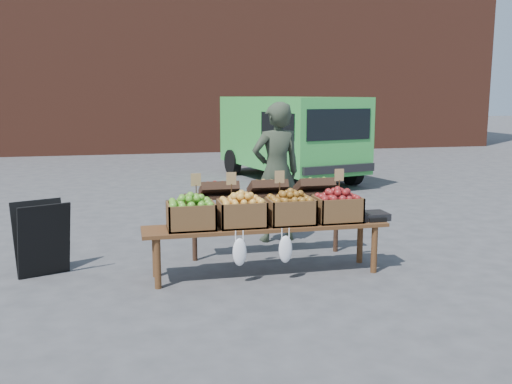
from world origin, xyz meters
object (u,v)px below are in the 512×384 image
object	(u,v)px
chalkboard_sign	(42,239)
crate_golden_apples	(191,216)
delivery_van	(289,139)
crate_green_apples	(337,209)
vendor	(276,172)
back_table	(267,215)
crate_russet_pears	(242,213)
display_bench	(266,250)
weighing_scale	(372,216)
crate_red_apples	(290,211)

from	to	relation	value
chalkboard_sign	crate_golden_apples	size ratio (longest dim) A/B	1.68
delivery_van	crate_green_apples	bearing A→B (deg)	-115.13
vendor	crate_green_apples	size ratio (longest dim) A/B	3.77
delivery_van	back_table	xyz separation A→B (m)	(-2.05, -6.11, -0.44)
crate_russet_pears	crate_green_apples	distance (m)	1.10
chalkboard_sign	display_bench	bearing A→B (deg)	-34.56
crate_russet_pears	weighing_scale	world-z (taller)	crate_russet_pears
display_bench	crate_red_apples	world-z (taller)	crate_red_apples
crate_russet_pears	display_bench	bearing A→B (deg)	0.00
chalkboard_sign	crate_golden_apples	xyz separation A→B (m)	(1.58, -0.53, 0.29)
vendor	weighing_scale	distance (m)	1.65
weighing_scale	vendor	bearing A→B (deg)	117.79
vendor	back_table	world-z (taller)	vendor
crate_golden_apples	crate_red_apples	world-z (taller)	same
crate_russet_pears	crate_red_apples	bearing A→B (deg)	0.00
chalkboard_sign	back_table	size ratio (longest dim) A/B	0.40
crate_russet_pears	crate_red_apples	xyz separation A→B (m)	(0.55, 0.00, 0.00)
chalkboard_sign	crate_golden_apples	bearing A→B (deg)	-40.61
crate_golden_apples	weighing_scale	xyz separation A→B (m)	(2.07, 0.00, -0.10)
chalkboard_sign	crate_red_apples	bearing A→B (deg)	-33.33
crate_golden_apples	crate_russet_pears	distance (m)	0.55
display_bench	weighing_scale	size ratio (longest dim) A/B	7.94
vendor	crate_golden_apples	xyz separation A→B (m)	(-1.32, -1.43, -0.23)
chalkboard_sign	crate_russet_pears	bearing A→B (deg)	-36.09
vendor	weighing_scale	xyz separation A→B (m)	(0.75, -1.43, -0.33)
vendor	crate_red_apples	bearing A→B (deg)	73.39
delivery_van	vendor	distance (m)	5.67
delivery_van	display_bench	distance (m)	7.22
chalkboard_sign	display_bench	distance (m)	2.47
back_table	crate_golden_apples	size ratio (longest dim) A/B	4.20
back_table	crate_green_apples	size ratio (longest dim) A/B	4.20
display_bench	crate_russet_pears	xyz separation A→B (m)	(-0.27, 0.00, 0.42)
vendor	crate_green_apples	distance (m)	1.49
display_bench	crate_red_apples	xyz separation A→B (m)	(0.28, 0.00, 0.42)
crate_golden_apples	crate_russet_pears	bearing A→B (deg)	0.00
crate_green_apples	weighing_scale	bearing A→B (deg)	0.00
weighing_scale	crate_russet_pears	bearing A→B (deg)	180.00
crate_red_apples	crate_green_apples	distance (m)	0.55
vendor	crate_russet_pears	size ratio (longest dim) A/B	3.77
display_bench	crate_green_apples	xyz separation A→B (m)	(0.83, 0.00, 0.42)
chalkboard_sign	crate_red_apples	distance (m)	2.75
back_table	weighing_scale	bearing A→B (deg)	-34.27
chalkboard_sign	display_bench	world-z (taller)	chalkboard_sign
back_table	display_bench	distance (m)	0.78
crate_golden_apples	weighing_scale	distance (m)	2.08
display_bench	crate_red_apples	distance (m)	0.51
delivery_van	crate_russet_pears	world-z (taller)	delivery_van
display_bench	weighing_scale	distance (m)	1.29
back_table	crate_russet_pears	xyz separation A→B (m)	(-0.47, -0.72, 0.19)
delivery_van	crate_golden_apples	xyz separation A→B (m)	(-3.07, -6.83, -0.25)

